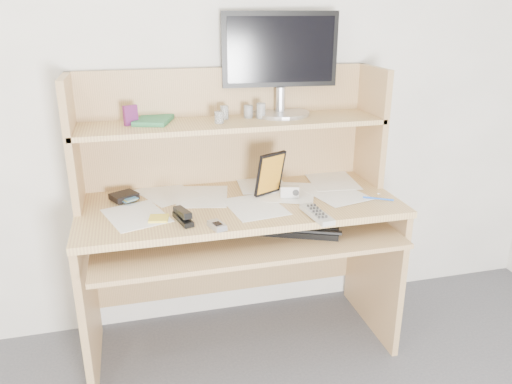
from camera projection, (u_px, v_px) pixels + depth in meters
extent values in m
cube|color=white|center=(224.00, 78.00, 2.33)|extent=(3.60, 0.04, 2.50)
cube|color=tan|center=(240.00, 205.00, 2.21)|extent=(1.40, 0.60, 0.03)
cube|color=tan|center=(88.00, 298.00, 2.19)|extent=(0.03, 0.56, 0.72)
cube|color=tan|center=(374.00, 262.00, 2.50)|extent=(0.03, 0.56, 0.72)
cube|color=tan|center=(229.00, 256.00, 2.61)|extent=(1.34, 0.02, 0.41)
cube|color=tan|center=(246.00, 235.00, 2.14)|extent=(1.28, 0.55, 0.02)
cube|color=tan|center=(226.00, 126.00, 2.38)|extent=(1.40, 0.02, 0.55)
cube|color=tan|center=(72.00, 143.00, 2.09)|extent=(0.03, 0.30, 0.55)
cube|color=tan|center=(371.00, 125.00, 2.41)|extent=(0.03, 0.30, 0.55)
cube|color=tan|center=(232.00, 123.00, 2.23)|extent=(1.38, 0.30, 0.02)
cube|color=white|center=(240.00, 201.00, 2.21)|extent=(1.32, 0.54, 0.01)
cube|color=black|center=(280.00, 226.00, 2.17)|extent=(0.54, 0.37, 0.02)
cube|color=black|center=(280.00, 222.00, 2.17)|extent=(0.50, 0.34, 0.01)
cube|color=#AFAEA9|center=(317.00, 214.00, 2.03)|extent=(0.08, 0.21, 0.02)
cube|color=#B0B0B2|center=(217.00, 225.00, 1.93)|extent=(0.07, 0.10, 0.02)
cube|color=black|center=(183.00, 215.00, 1.99)|extent=(0.07, 0.15, 0.04)
cube|color=black|center=(124.00, 196.00, 2.21)|extent=(0.14, 0.13, 0.03)
cube|color=gold|center=(159.00, 219.00, 2.02)|extent=(0.09, 0.09, 0.01)
cube|color=silver|center=(290.00, 192.00, 2.24)|extent=(0.09, 0.05, 0.05)
cube|color=black|center=(270.00, 174.00, 2.24)|extent=(0.14, 0.08, 0.20)
cylinder|color=blue|center=(378.00, 199.00, 2.22)|extent=(0.12, 0.08, 0.01)
cube|color=maroon|center=(131.00, 115.00, 2.13)|extent=(0.06, 0.05, 0.09)
cube|color=#34825C|center=(154.00, 120.00, 2.20)|extent=(0.20, 0.23, 0.02)
cylinder|color=black|center=(248.00, 112.00, 2.28)|extent=(0.05, 0.05, 0.06)
cylinder|color=silver|center=(224.00, 112.00, 2.26)|extent=(0.04, 0.04, 0.06)
cylinder|color=black|center=(219.00, 117.00, 2.18)|extent=(0.05, 0.05, 0.05)
cylinder|color=white|center=(261.00, 111.00, 2.27)|extent=(0.04, 0.04, 0.07)
cylinder|color=#B7B7BD|center=(281.00, 113.00, 2.35)|extent=(0.27, 0.27, 0.02)
cylinder|color=#B7B7BD|center=(280.00, 99.00, 2.34)|extent=(0.04, 0.04, 0.11)
cube|color=black|center=(280.00, 49.00, 2.28)|extent=(0.54, 0.08, 0.34)
cube|color=black|center=(281.00, 50.00, 2.26)|extent=(0.49, 0.05, 0.29)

